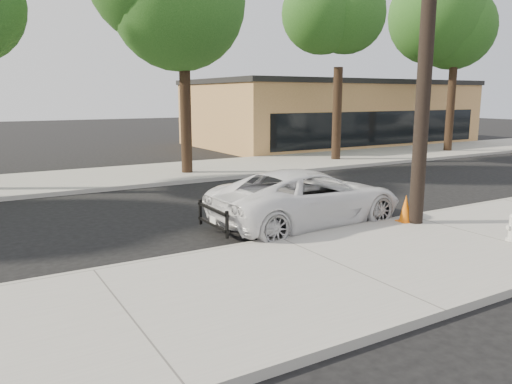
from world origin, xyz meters
TOP-DOWN VIEW (x-y plane):
  - ground at (0.00, 0.00)m, footprint 120.00×120.00m
  - near_sidewalk at (0.00, -4.30)m, footprint 90.00×4.40m
  - far_sidewalk at (0.00, 8.50)m, footprint 90.00×5.00m
  - curb_near at (0.00, -2.10)m, footprint 90.00×0.12m
  - building_main at (16.00, 16.00)m, footprint 18.00×10.00m
  - utility_pole at (3.60, -2.70)m, footprint 1.40×0.34m
  - tree_d at (10.20, 7.95)m, footprint 4.50×4.35m
  - tree_e at (18.21, 7.74)m, footprint 4.80×4.65m
  - police_cruiser at (1.54, -1.04)m, footprint 5.17×2.56m
  - traffic_cone at (3.46, -2.50)m, footprint 0.36×0.36m

SIDE VIEW (x-z plane):
  - ground at x=0.00m, z-range 0.00..0.00m
  - near_sidewalk at x=0.00m, z-range 0.00..0.15m
  - far_sidewalk at x=0.00m, z-range 0.00..0.15m
  - curb_near at x=0.00m, z-range -0.01..0.15m
  - traffic_cone at x=3.46m, z-range 0.14..0.81m
  - police_cruiser at x=1.54m, z-range 0.00..1.41m
  - building_main at x=16.00m, z-range 0.00..4.00m
  - utility_pole at x=3.60m, z-range 0.20..9.20m
  - tree_d at x=10.20m, z-range 1.99..10.74m
  - tree_e at x=18.21m, z-range 2.07..11.32m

